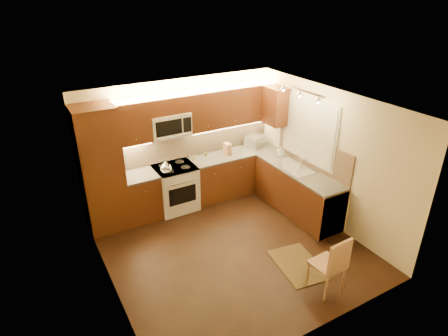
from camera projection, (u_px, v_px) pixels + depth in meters
floor at (232, 248)px, 6.53m from camera, size 4.00×4.00×0.01m
ceiling at (234, 106)px, 5.45m from camera, size 4.00×4.00×0.01m
wall_back at (181, 142)px, 7.55m from camera, size 4.00×0.01×2.50m
wall_front at (322, 254)px, 4.42m from camera, size 4.00×0.01×2.50m
wall_left at (104, 218)px, 5.10m from camera, size 0.01×4.00×2.50m
wall_right at (328, 157)px, 6.88m from camera, size 0.01×4.00×2.50m
pantry at (101, 171)px, 6.63m from camera, size 0.70×0.60×2.30m
base_cab_back_left at (142, 197)px, 7.23m from camera, size 0.62×0.60×0.86m
counter_back_left at (139, 176)px, 7.04m from camera, size 0.62×0.60×0.04m
base_cab_back_right at (234, 173)px, 8.14m from camera, size 1.92×0.60×0.86m
counter_back_right at (234, 154)px, 7.94m from camera, size 1.92×0.60×0.04m
base_cab_right at (297, 192)px, 7.42m from camera, size 0.60×2.00×0.86m
counter_right at (299, 171)px, 7.22m from camera, size 0.60×2.00×0.04m
dishwasher at (322, 208)px, 6.87m from camera, size 0.58×0.60×0.84m
backsplash_back at (197, 141)px, 7.72m from camera, size 3.30×0.02×0.60m
backsplash_right at (313, 152)px, 7.21m from camera, size 0.02×2.00×0.60m
upper_cab_back_left at (132, 122)px, 6.70m from camera, size 0.62×0.35×0.75m
upper_cab_back_right at (231, 106)px, 7.61m from camera, size 1.92×0.35×0.75m
upper_cab_bridge at (168, 105)px, 6.92m from camera, size 0.76×0.35×0.31m
upper_cab_right_corner at (276, 106)px, 7.63m from camera, size 0.35×0.50×0.75m
stove at (176, 188)px, 7.51m from camera, size 0.76×0.65×0.92m
microwave at (169, 125)px, 7.07m from camera, size 0.76×0.38×0.44m
window_frame at (309, 130)px, 7.15m from camera, size 0.03×1.44×1.24m
window_blinds at (308, 130)px, 7.14m from camera, size 0.02×1.36×1.16m
sink at (294, 164)px, 7.30m from camera, size 0.52×0.86×0.15m
faucet at (302, 158)px, 7.35m from camera, size 0.20×0.04×0.30m
track_light_bar at (300, 89)px, 6.47m from camera, size 0.04×1.20×0.03m
kettle at (166, 167)px, 7.03m from camera, size 0.27×0.27×0.24m
toaster_oven at (255, 141)px, 8.23m from camera, size 0.49×0.43×0.24m
knife_block at (227, 149)px, 7.84m from camera, size 0.11×0.18×0.24m
spice_jar_a at (204, 153)px, 7.83m from camera, size 0.05×0.05×0.09m
spice_jar_b at (206, 154)px, 7.78m from camera, size 0.05×0.05×0.08m
spice_jar_c at (190, 156)px, 7.70m from camera, size 0.05×0.05×0.08m
spice_jar_d at (194, 157)px, 7.63m from camera, size 0.04×0.04×0.09m
soap_bottle at (280, 151)px, 7.77m from camera, size 0.10×0.10×0.20m
rug at (298, 264)px, 6.13m from camera, size 0.78×1.05×0.01m
dining_chair at (328, 263)px, 5.46m from camera, size 0.44×0.44×0.94m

